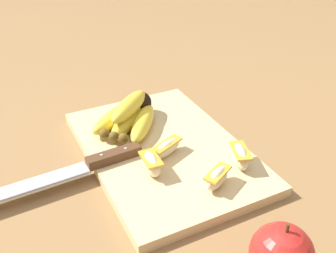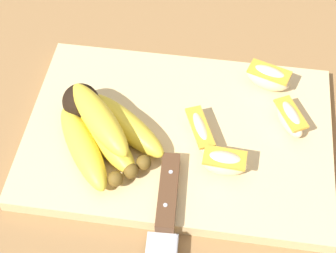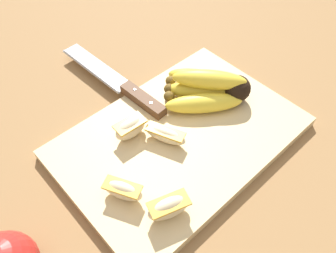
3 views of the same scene
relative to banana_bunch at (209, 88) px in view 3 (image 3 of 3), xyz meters
name	(u,v)px [view 3 (image 3 of 3)]	position (x,y,z in m)	size (l,w,h in m)	color
ground_plane	(184,144)	(-0.10, -0.04, -0.04)	(6.00, 6.00, 0.00)	olive
cutting_board	(180,138)	(-0.10, -0.03, -0.03)	(0.40, 0.27, 0.02)	#DBBC84
banana_bunch	(209,88)	(0.00, 0.00, 0.00)	(0.16, 0.16, 0.06)	black
chefs_knife	(126,87)	(-0.10, 0.12, -0.02)	(0.05, 0.28, 0.02)	silver
apple_wedge_near	(165,135)	(-0.12, -0.02, -0.01)	(0.05, 0.07, 0.03)	beige
apple_wedge_middle	(131,128)	(-0.16, 0.03, 0.00)	(0.06, 0.03, 0.04)	beige
apple_wedge_far	(169,207)	(-0.21, -0.12, 0.00)	(0.07, 0.04, 0.04)	beige
apple_wedge_extra	(123,190)	(-0.24, -0.06, -0.01)	(0.05, 0.06, 0.03)	beige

